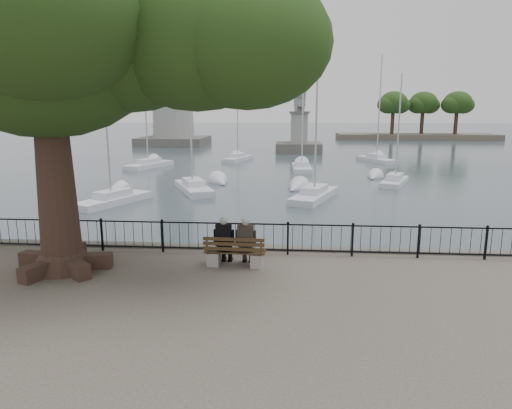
# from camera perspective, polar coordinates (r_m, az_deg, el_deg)

# --- Properties ---
(harbor) EXTENTS (260.00, 260.00, 1.20)m
(harbor) POSITION_cam_1_polar(r_m,az_deg,el_deg) (15.16, 0.15, -7.41)
(harbor) COLOR #4D4A46
(harbor) RESTS_ON ground
(railing) EXTENTS (22.06, 0.06, 1.00)m
(railing) POSITION_cam_1_polar(r_m,az_deg,el_deg) (14.37, -0.00, -4.07)
(railing) COLOR black
(railing) RESTS_ON ground
(bench) EXTENTS (1.79, 0.61, 0.93)m
(bench) POSITION_cam_1_polar(r_m,az_deg,el_deg) (13.33, -2.64, -6.39)
(bench) COLOR gray
(bench) RESTS_ON ground
(person_left) EXTENTS (0.44, 0.74, 1.48)m
(person_left) POSITION_cam_1_polar(r_m,az_deg,el_deg) (13.38, -3.94, -4.75)
(person_left) COLOR black
(person_left) RESTS_ON ground
(person_right) EXTENTS (0.44, 0.74, 1.48)m
(person_right) POSITION_cam_1_polar(r_m,az_deg,el_deg) (13.28, -1.23, -4.86)
(person_right) COLOR black
(person_right) RESTS_ON ground
(tree) EXTENTS (12.19, 8.51, 9.95)m
(tree) POSITION_cam_1_polar(r_m,az_deg,el_deg) (13.48, -21.19, 19.84)
(tree) COLOR black
(tree) RESTS_ON ground
(lighthouse) EXTENTS (10.45, 10.45, 31.83)m
(lighthouse) POSITION_cam_1_polar(r_m,az_deg,el_deg) (76.16, -10.56, 17.47)
(lighthouse) COLOR #4D4A46
(lighthouse) RESTS_ON ground
(lion_monument) EXTENTS (5.97, 5.97, 8.82)m
(lion_monument) POSITION_cam_1_polar(r_m,az_deg,el_deg) (61.32, 5.38, 8.55)
(lion_monument) COLOR #4D4A46
(lion_monument) RESTS_ON ground
(sailboat_a) EXTENTS (3.44, 5.59, 10.53)m
(sailboat_a) POSITION_cam_1_polar(r_m,az_deg,el_deg) (28.51, -17.42, 0.71)
(sailboat_a) COLOR silver
(sailboat_a) RESTS_ON ground
(sailboat_b) EXTENTS (3.85, 5.98, 13.66)m
(sailboat_b) POSITION_cam_1_polar(r_m,az_deg,el_deg) (31.80, -7.83, 2.35)
(sailboat_b) COLOR silver
(sailboat_b) RESTS_ON ground
(sailboat_c) EXTENTS (3.44, 5.95, 11.21)m
(sailboat_c) POSITION_cam_1_polar(r_m,az_deg,el_deg) (28.86, 7.28, 1.30)
(sailboat_c) COLOR silver
(sailboat_c) RESTS_ON ground
(sailboat_d) EXTENTS (3.12, 5.12, 8.27)m
(sailboat_d) POSITION_cam_1_polar(r_m,az_deg,el_deg) (36.05, 16.93, 2.87)
(sailboat_d) COLOR silver
(sailboat_d) RESTS_ON ground
(sailboat_e) EXTENTS (3.57, 6.36, 14.10)m
(sailboat_e) POSITION_cam_1_polar(r_m,az_deg,el_deg) (46.13, -13.21, 5.02)
(sailboat_e) COLOR silver
(sailboat_e) RESTS_ON ground
(sailboat_f) EXTENTS (1.80, 5.78, 10.91)m
(sailboat_f) POSITION_cam_1_polar(r_m,az_deg,el_deg) (43.05, 5.72, 4.72)
(sailboat_f) COLOR silver
(sailboat_f) RESTS_ON ground
(sailboat_g) EXTENTS (3.74, 5.96, 11.47)m
(sailboat_g) POSITION_cam_1_polar(r_m,az_deg,el_deg) (51.71, 14.78, 5.56)
(sailboat_g) COLOR silver
(sailboat_g) RESTS_ON ground
(sailboat_h) EXTENTS (3.03, 5.69, 13.11)m
(sailboat_h) POSITION_cam_1_polar(r_m,az_deg,el_deg) (51.12, -2.26, 5.93)
(sailboat_h) COLOR silver
(sailboat_h) RESTS_ON ground
(far_shore) EXTENTS (30.00, 8.60, 9.18)m
(far_shore) POSITION_cam_1_polar(r_m,az_deg,el_deg) (94.00, 19.87, 10.06)
(far_shore) COLOR #50463D
(far_shore) RESTS_ON ground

